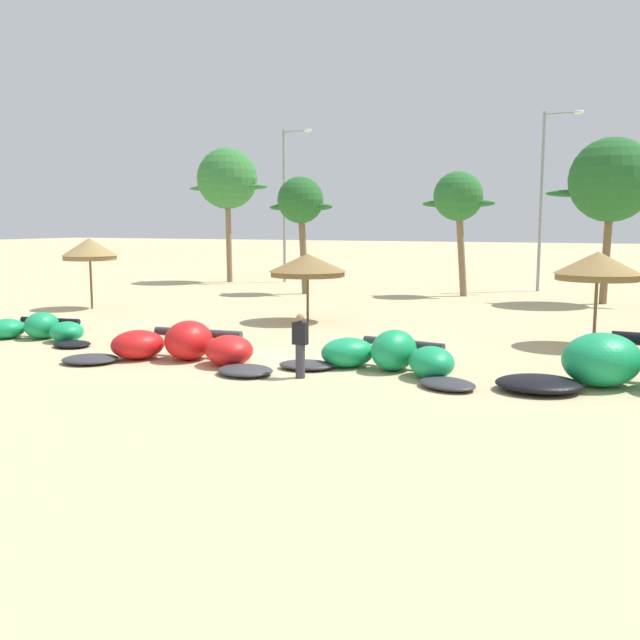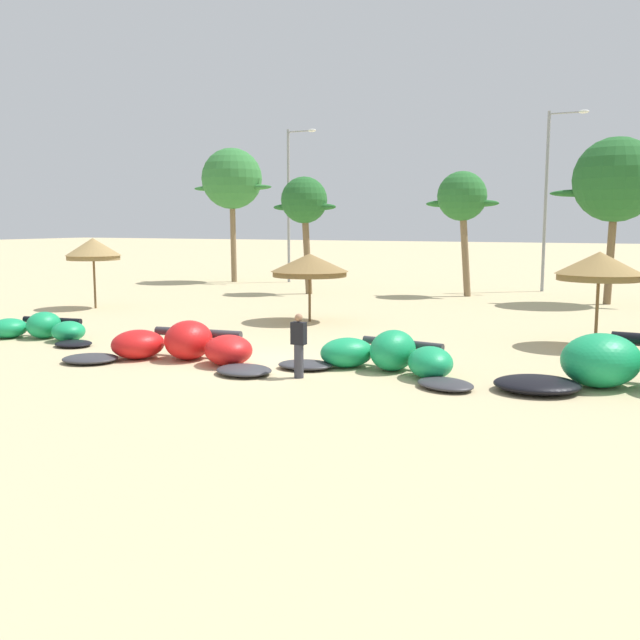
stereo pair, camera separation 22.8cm
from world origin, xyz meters
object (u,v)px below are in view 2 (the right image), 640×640
at_px(kite_left_of_center, 387,357).
at_px(person_near_kites, 299,346).
at_px(beach_umbrella_middle, 310,265).
at_px(palm_left, 304,202).
at_px(beach_umbrella_near_palms, 599,266).
at_px(lamppost_west_center, 549,192).
at_px(lamppost_west, 291,198).
at_px(palm_leftmost, 232,179).
at_px(palm_left_of_gap, 462,198).
at_px(kite_left, 182,347).
at_px(palm_center_left, 616,181).
at_px(beach_umbrella_near_van, 93,249).
at_px(kite_far_left, 38,329).

relative_size(kite_left_of_center, person_near_kites, 3.54).
xyz_separation_m(beach_umbrella_middle, palm_left, (-5.21, 9.97, 2.75)).
xyz_separation_m(beach_umbrella_near_palms, lamppost_west_center, (-4.04, 18.21, 3.04)).
relative_size(lamppost_west, lamppost_west_center, 0.98).
bearing_deg(palm_leftmost, palm_left_of_gap, -9.81).
bearing_deg(kite_left, palm_left_of_gap, 83.42).
height_order(palm_center_left, lamppost_west, lamppost_west).
bearing_deg(palm_leftmost, palm_center_left, -8.75).
bearing_deg(person_near_kites, kite_left, 172.92).
xyz_separation_m(kite_left, person_near_kites, (3.90, -0.48, 0.39)).
distance_m(kite_left, lamppost_west_center, 27.01).
xyz_separation_m(kite_left_of_center, beach_umbrella_near_palms, (4.57, 6.49, 2.12)).
relative_size(beach_umbrella_near_van, person_near_kites, 1.97).
bearing_deg(palm_left, lamppost_west, 123.03).
bearing_deg(palm_leftmost, beach_umbrella_near_palms, -34.72).
bearing_deg(kite_left, person_near_kites, -7.08).
bearing_deg(palm_left_of_gap, palm_left, -163.52).
height_order(kite_left, palm_center_left, palm_center_left).
height_order(beach_umbrella_middle, person_near_kites, beach_umbrella_middle).
relative_size(kite_far_left, kite_left, 0.82).
distance_m(palm_leftmost, lamppost_west_center, 19.74).
xyz_separation_m(palm_left_of_gap, palm_center_left, (7.46, -0.85, 0.67)).
bearing_deg(beach_umbrella_near_van, palm_leftmost, 98.39).
distance_m(person_near_kites, lamppost_west, 29.58).
bearing_deg(beach_umbrella_middle, palm_left_of_gap, 77.06).
relative_size(beach_umbrella_near_van, palm_center_left, 0.41).
relative_size(kite_far_left, kite_left_of_center, 0.93).
xyz_separation_m(beach_umbrella_near_van, person_near_kites, (15.06, -9.15, -1.87)).
bearing_deg(kite_left, beach_umbrella_near_palms, 36.45).
distance_m(beach_umbrella_near_van, palm_left, 11.82).
distance_m(kite_left_of_center, lamppost_west, 29.20).
relative_size(kite_left, beach_umbrella_near_van, 2.06).
bearing_deg(beach_umbrella_middle, lamppost_west, 119.79).
xyz_separation_m(palm_center_left, lamppost_west, (-19.71, 4.94, -0.34)).
relative_size(palm_left, lamppost_west, 0.65).
distance_m(kite_left_of_center, beach_umbrella_near_palms, 8.22).
bearing_deg(palm_left_of_gap, palm_leftmost, 170.19).
bearing_deg(beach_umbrella_near_palms, palm_left, 144.57).
bearing_deg(palm_left_of_gap, kite_left, -96.58).
relative_size(kite_far_left, person_near_kites, 3.30).
relative_size(palm_left_of_gap, lamppost_west, 0.67).
bearing_deg(palm_leftmost, person_near_kites, -54.70).
bearing_deg(lamppost_west, palm_left, -56.97).
relative_size(kite_left_of_center, palm_leftmost, 0.66).
relative_size(person_near_kites, lamppost_west_center, 0.16).
distance_m(palm_left, lamppost_west_center, 13.71).
xyz_separation_m(beach_umbrella_near_palms, palm_center_left, (-0.34, 12.81, 3.28)).
bearing_deg(lamppost_west, kite_left, -68.82).
relative_size(beach_umbrella_middle, lamppost_west_center, 0.31).
xyz_separation_m(palm_left_of_gap, lamppost_west, (-12.25, 4.09, 0.33)).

